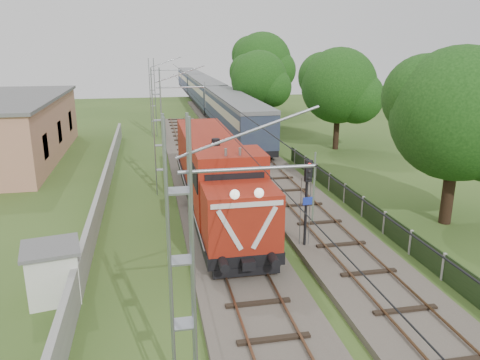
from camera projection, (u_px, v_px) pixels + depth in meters
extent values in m
plane|color=#324E1D|center=(242.00, 275.00, 19.70)|extent=(140.00, 140.00, 0.00)
cube|color=#6B6054|center=(218.00, 215.00, 26.25)|extent=(4.20, 70.00, 0.30)
cube|color=black|center=(218.00, 211.00, 26.19)|extent=(2.40, 70.00, 0.10)
cube|color=brown|center=(203.00, 211.00, 26.01)|extent=(0.08, 70.00, 0.05)
cube|color=brown|center=(233.00, 209.00, 26.33)|extent=(0.08, 70.00, 0.05)
cube|color=#6B6054|center=(254.00, 158.00, 39.42)|extent=(4.20, 80.00, 0.30)
cube|color=black|center=(254.00, 155.00, 39.36)|extent=(2.40, 80.00, 0.10)
cube|color=brown|center=(244.00, 155.00, 39.19)|extent=(0.08, 80.00, 0.05)
cube|color=brown|center=(264.00, 154.00, 39.50)|extent=(0.08, 80.00, 0.05)
cylinder|color=gray|center=(248.00, 169.00, 9.98)|extent=(3.00, 0.08, 0.08)
cylinder|color=gray|center=(180.00, 87.00, 28.82)|extent=(3.00, 0.08, 0.08)
cylinder|color=gray|center=(166.00, 70.00, 47.66)|extent=(3.00, 0.08, 0.08)
cylinder|color=black|center=(205.00, 108.00, 29.46)|extent=(0.03, 70.00, 0.03)
cylinder|color=black|center=(205.00, 87.00, 29.10)|extent=(0.03, 70.00, 0.03)
cube|color=#9E9E99|center=(105.00, 185.00, 29.59)|extent=(0.25, 40.00, 1.50)
cube|color=tan|center=(9.00, 130.00, 38.83)|extent=(8.00, 20.00, 5.00)
cube|color=#606060|center=(4.00, 98.00, 38.10)|extent=(8.40, 20.40, 0.25)
cube|color=black|center=(45.00, 146.00, 33.99)|extent=(0.10, 1.60, 1.80)
cube|color=black|center=(59.00, 132.00, 39.65)|extent=(0.10, 1.60, 1.80)
cube|color=black|center=(70.00, 121.00, 45.30)|extent=(0.10, 1.60, 1.80)
cube|color=black|center=(384.00, 223.00, 23.83)|extent=(0.05, 32.00, 1.15)
cube|color=#9E9E99|center=(295.00, 156.00, 37.96)|extent=(0.12, 0.12, 1.20)
cube|color=black|center=(215.00, 194.00, 27.01)|extent=(3.16, 17.92, 0.53)
cube|color=black|center=(233.00, 238.00, 21.64)|extent=(2.32, 3.79, 0.53)
cube|color=black|center=(203.00, 173.00, 32.56)|extent=(2.32, 3.79, 0.53)
cube|color=black|center=(246.00, 271.00, 18.79)|extent=(2.74, 0.26, 0.37)
cube|color=maroon|center=(241.00, 216.00, 19.40)|extent=(3.06, 2.64, 2.42)
sphere|color=white|center=(235.00, 194.00, 17.74)|extent=(0.38, 0.38, 0.38)
sphere|color=white|center=(259.00, 193.00, 17.91)|extent=(0.38, 0.38, 0.38)
cube|color=silver|center=(230.00, 230.00, 18.03)|extent=(1.06, 0.06, 1.76)
cube|color=silver|center=(264.00, 228.00, 18.28)|extent=(1.06, 0.06, 1.76)
cube|color=silver|center=(247.00, 205.00, 17.87)|extent=(2.85, 0.06, 0.19)
cube|color=maroon|center=(230.00, 187.00, 21.70)|extent=(3.16, 2.53, 3.37)
cube|color=black|center=(235.00, 184.00, 20.34)|extent=(2.64, 0.06, 0.95)
cube|color=maroon|center=(209.00, 156.00, 28.99)|extent=(2.95, 12.75, 2.74)
cylinder|color=black|center=(216.00, 142.00, 25.53)|extent=(0.46, 0.46, 0.42)
cylinder|color=gray|center=(226.00, 153.00, 20.33)|extent=(0.13, 0.13, 0.37)
cylinder|color=gray|center=(240.00, 152.00, 20.45)|extent=(0.13, 0.13, 0.37)
cube|color=black|center=(234.00, 130.00, 47.86)|extent=(3.04, 23.07, 0.52)
cube|color=#2D3D4C|center=(234.00, 113.00, 47.39)|extent=(3.15, 23.07, 2.83)
cube|color=#C1B795|center=(234.00, 108.00, 47.24)|extent=(3.19, 22.15, 0.79)
cube|color=slate|center=(234.00, 98.00, 46.95)|extent=(3.20, 23.07, 0.37)
cube|color=black|center=(205.00, 102.00, 70.58)|extent=(3.04, 23.07, 0.52)
cube|color=#2D3D4C|center=(205.00, 91.00, 70.11)|extent=(3.15, 23.07, 2.83)
cube|color=#C1B795|center=(205.00, 87.00, 69.96)|extent=(3.19, 22.15, 0.79)
cube|color=slate|center=(205.00, 80.00, 69.67)|extent=(3.20, 23.07, 0.37)
cube|color=black|center=(190.00, 88.00, 93.30)|extent=(3.04, 23.07, 0.52)
cube|color=#2D3D4C|center=(190.00, 79.00, 92.83)|extent=(3.15, 23.07, 2.83)
cube|color=#C1B795|center=(190.00, 77.00, 92.68)|extent=(3.19, 22.15, 0.79)
cube|color=slate|center=(190.00, 71.00, 92.39)|extent=(3.20, 23.07, 0.37)
cylinder|color=black|center=(306.00, 206.00, 21.42)|extent=(0.13, 0.13, 4.47)
cube|color=black|center=(308.00, 171.00, 20.82)|extent=(0.33, 0.23, 0.98)
sphere|color=red|center=(310.00, 165.00, 20.63)|extent=(0.16, 0.16, 0.16)
sphere|color=black|center=(309.00, 171.00, 20.72)|extent=(0.16, 0.16, 0.16)
sphere|color=black|center=(309.00, 178.00, 20.80)|extent=(0.16, 0.16, 0.16)
cube|color=#1B30A7|center=(308.00, 201.00, 21.25)|extent=(0.49, 0.09, 0.36)
cube|color=white|center=(53.00, 274.00, 17.69)|extent=(2.10, 2.10, 1.98)
cube|color=#606060|center=(50.00, 248.00, 17.38)|extent=(2.42, 2.42, 0.14)
cylinder|color=#321F14|center=(449.00, 186.00, 24.89)|extent=(0.63, 0.63, 4.21)
sphere|color=#12360E|center=(458.00, 114.00, 23.82)|extent=(6.89, 6.89, 6.89)
sphere|color=#12360E|center=(425.00, 97.00, 24.52)|extent=(4.48, 4.48, 4.48)
cylinder|color=#321F14|center=(337.00, 127.00, 42.79)|extent=(0.52, 0.52, 4.11)
sphere|color=#12360E|center=(339.00, 86.00, 41.75)|extent=(6.72, 6.72, 6.72)
sphere|color=#12360E|center=(357.00, 97.00, 41.31)|extent=(4.70, 4.70, 4.70)
sphere|color=#12360E|center=(322.00, 76.00, 42.43)|extent=(4.37, 4.37, 4.37)
cylinder|color=#321F14|center=(259.00, 110.00, 54.37)|extent=(0.64, 0.64, 3.92)
sphere|color=#12360E|center=(259.00, 79.00, 53.37)|extent=(6.42, 6.42, 6.42)
sphere|color=#12360E|center=(272.00, 87.00, 52.95)|extent=(4.49, 4.49, 4.49)
sphere|color=#12360E|center=(247.00, 72.00, 54.02)|extent=(4.17, 4.17, 4.17)
cylinder|color=#321F14|center=(262.00, 94.00, 66.70)|extent=(0.61, 0.61, 4.96)
sphere|color=#12360E|center=(262.00, 62.00, 65.44)|extent=(8.11, 8.11, 8.11)
sphere|color=#12360E|center=(275.00, 70.00, 64.91)|extent=(5.68, 5.68, 5.68)
sphere|color=#12360E|center=(250.00, 55.00, 66.26)|extent=(5.27, 5.27, 5.27)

